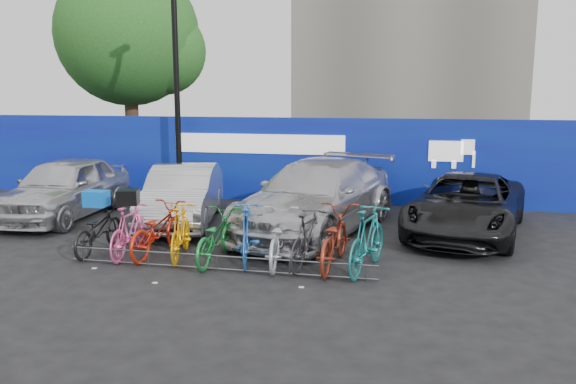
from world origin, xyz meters
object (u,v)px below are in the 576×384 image
(car_1, at_px, (183,195))
(bike_5, at_px, (247,234))
(bike_0, at_px, (98,230))
(bike_6, at_px, (278,238))
(tree, at_px, (135,38))
(car_3, at_px, (467,205))
(bike_4, at_px, (216,237))
(bike_3, at_px, (181,232))
(bike_9, at_px, (367,240))
(bike_7, at_px, (308,239))
(bike_rack, at_px, (217,262))
(bike_2, at_px, (158,230))
(car_0, at_px, (64,188))
(lamppost, at_px, (177,86))
(bike_8, at_px, (334,238))
(car_2, at_px, (317,197))
(bike_1, at_px, (130,230))

(car_1, xyz_separation_m, bike_5, (2.35, -2.66, -0.15))
(bike_0, height_order, bike_6, bike_6)
(tree, height_order, bike_5, tree)
(car_3, xyz_separation_m, bike_6, (-3.56, -3.02, -0.17))
(bike_4, bearing_deg, bike_3, -2.41)
(bike_9, bearing_deg, tree, -33.72)
(bike_3, xyz_separation_m, bike_7, (2.44, -0.01, -0.00))
(car_3, bearing_deg, bike_5, -130.86)
(bike_rack, height_order, bike_0, bike_0)
(bike_9, bearing_deg, car_3, -108.48)
(bike_rack, xyz_separation_m, bike_2, (-1.44, 0.73, 0.34))
(tree, distance_m, bike_0, 11.76)
(bike_rack, distance_m, bike_3, 1.16)
(tree, relative_size, car_0, 1.75)
(tree, height_order, car_0, tree)
(car_0, height_order, bike_7, car_0)
(car_1, distance_m, bike_9, 5.34)
(car_0, xyz_separation_m, bike_5, (5.50, -2.67, -0.22))
(bike_5, bearing_deg, bike_2, -14.59)
(bike_2, relative_size, bike_6, 1.02)
(car_3, distance_m, bike_3, 6.23)
(lamppost, bearing_deg, car_0, -125.94)
(bike_5, bearing_deg, bike_8, 168.92)
(car_2, height_order, bike_9, car_2)
(tree, bearing_deg, car_3, -31.81)
(lamppost, relative_size, bike_1, 3.64)
(bike_rack, distance_m, bike_9, 2.66)
(tree, xyz_separation_m, car_1, (4.78, -7.34, -4.38))
(bike_2, bearing_deg, bike_5, -176.16)
(bike_4, bearing_deg, bike_0, 0.18)
(bike_2, distance_m, bike_3, 0.54)
(car_0, distance_m, car_2, 6.37)
(bike_0, distance_m, bike_9, 5.22)
(bike_2, xyz_separation_m, bike_8, (3.40, -0.05, 0.04))
(bike_rack, distance_m, bike_2, 1.65)
(bike_6, bearing_deg, bike_7, 171.65)
(bike_8, xyz_separation_m, bike_9, (0.61, -0.14, 0.04))
(tree, xyz_separation_m, bike_2, (5.33, -9.92, -4.57))
(bike_rack, bearing_deg, car_0, 147.08)
(car_1, height_order, bike_6, car_1)
(bike_2, relative_size, bike_8, 0.93)
(lamppost, height_order, bike_1, lamppost)
(bike_8, bearing_deg, bike_2, 3.28)
(bike_rack, height_order, car_3, car_3)
(car_2, bearing_deg, car_1, -164.87)
(bike_1, relative_size, bike_8, 0.82)
(car_0, xyz_separation_m, car_1, (3.15, -0.01, -0.07))
(tree, height_order, bike_9, tree)
(bike_2, height_order, bike_7, bike_7)
(lamppost, distance_m, bike_4, 6.82)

